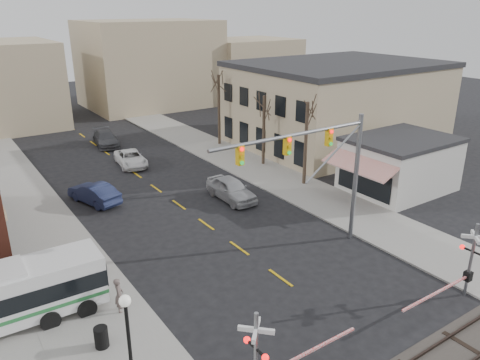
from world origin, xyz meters
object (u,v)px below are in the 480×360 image
Objects in this scene: car_d at (106,139)px; car_c at (131,158)px; rr_crossing_east at (466,263)px; car_b at (94,193)px; car_a at (231,189)px; street_lamp at (127,322)px; pedestrian_near at (119,295)px; rr_crossing_west at (265,356)px; trash_bin at (101,337)px; traffic_signal_mast at (323,159)px; pedestrian_far at (70,267)px.

car_c is at bearing -84.28° from car_d.
car_b is at bearing 116.87° from rr_crossing_east.
car_a is 1.05× the size of car_b.
pedestrian_near is (1.32, 4.86, -2.07)m from street_lamp.
street_lamp reaches higher than car_a.
trash_bin is (-4.13, 6.09, -1.38)m from rr_crossing_west.
car_b reaches higher than car_d.
trash_bin is at bearing 158.28° from rr_crossing_east.
car_c is (-5.79, 29.20, -1.29)m from rr_crossing_east.
traffic_signal_mast is 17.87m from car_b.
street_lamp is 19.27m from car_a.
rr_crossing_east is at bearing -12.65° from street_lamp.
street_lamp is 27.67m from car_c.
car_c is 3.27× the size of pedestrian_far.
trash_bin is 25.02m from car_c.
rr_crossing_west is 1.00× the size of rr_crossing_east.
street_lamp is at bearing -104.38° from car_c.
trash_bin is at bearing -141.52° from car_a.
rr_crossing_west is at bearing 71.09° from car_b.
car_d is at bearing 98.64° from car_a.
traffic_signal_mast is 13.01m from pedestrian_near.
street_lamp is at bearing -125.23° from pedestrian_far.
rr_crossing_west is at bearing -119.26° from car_a.
car_a is at bearing 132.44° from car_b.
rr_crossing_west is 22.10m from car_b.
car_a is at bearing 89.88° from traffic_signal_mast.
car_d is at bearing -129.19° from car_b.
rr_crossing_east reaches higher than car_c.
pedestrian_far is at bearing 107.05° from rr_crossing_west.
street_lamp is 2.34× the size of pedestrian_near.
car_b is 0.91× the size of car_d.
car_a is 1.01× the size of car_c.
car_d is at bearing 72.50° from street_lamp.
trash_bin is 0.18× the size of car_d.
traffic_signal_mast is at bearing -76.17° from car_d.
car_a is 19.92m from car_d.
rr_crossing_west is 1.14× the size of car_a.
rr_crossing_west is 12.82m from pedestrian_far.
car_d is (-2.90, 19.71, -0.09)m from car_a.
traffic_signal_mast reaches higher than rr_crossing_east.
car_d is 29.94m from pedestrian_near.
street_lamp is (-3.88, 3.21, 1.10)m from rr_crossing_west.
car_a reaches higher than trash_bin.
traffic_signal_mast is at bearing 103.81° from car_b.
car_d is (6.64, 36.57, -1.22)m from rr_crossing_west.
car_d is at bearing 1.34° from pedestrian_near.
car_d reaches higher than car_c.
pedestrian_far is at bearing 89.13° from street_lamp.
rr_crossing_east reaches higher than car_d.
car_d is 2.96× the size of pedestrian_near.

